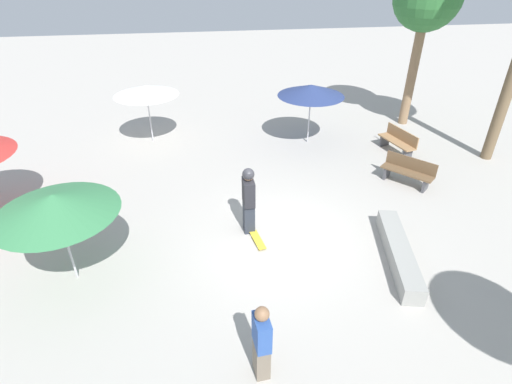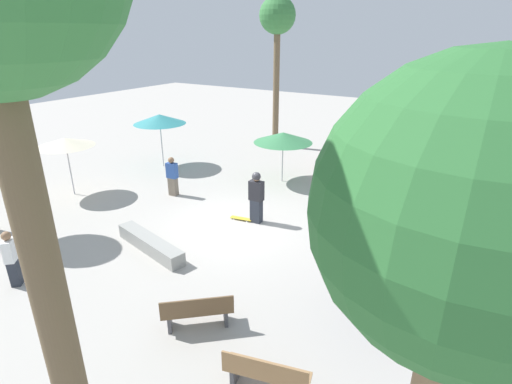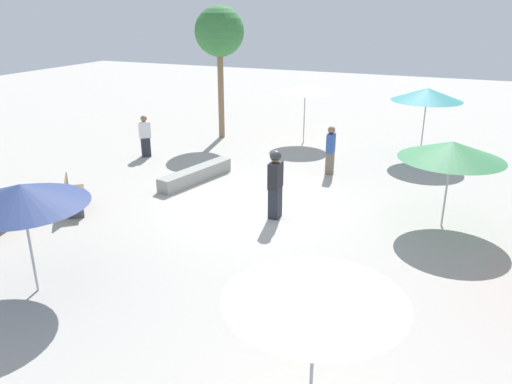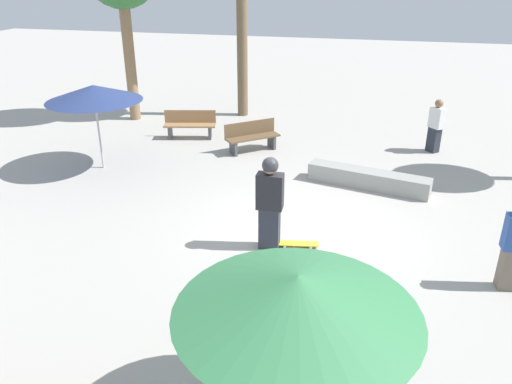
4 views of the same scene
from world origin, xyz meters
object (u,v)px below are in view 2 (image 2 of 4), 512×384
skateboard (241,218)px  shade_umbrella_red (369,129)px  concrete_ledge (150,244)px  shade_umbrella_green (283,137)px  skater_main (256,196)px  bench_far (266,374)px  shade_umbrella_teal (160,119)px  shade_umbrella_white (472,175)px  bench_near (197,311)px  bystander_far (12,258)px  palm_tree_left (277,23)px  shade_umbrella_cream (65,142)px  shade_umbrella_navy (395,247)px  palm_tree_center_left (467,226)px  bystander_watching (172,176)px

skateboard → shade_umbrella_red: 7.84m
concrete_ledge → shade_umbrella_green: size_ratio=1.18×
skater_main → bench_far: (-5.94, -3.87, -0.56)m
skateboard → shade_umbrella_teal: shade_umbrella_teal is taller
skater_main → concrete_ledge: (-3.36, 1.70, -0.77)m
shade_umbrella_white → shade_umbrella_red: bearing=47.3°
shade_umbrella_teal → shade_umbrella_white: bearing=-90.0°
skater_main → bench_near: bearing=106.3°
concrete_ledge → bystander_far: (-3.09, 1.72, 0.55)m
skateboard → palm_tree_left: palm_tree_left is taller
shade_umbrella_teal → palm_tree_left: size_ratio=0.32×
bench_far → shade_umbrella_cream: shade_umbrella_cream is taller
shade_umbrella_navy → skateboard: bearing=63.9°
concrete_ledge → palm_tree_center_left: (-4.13, -8.23, 4.57)m
concrete_ledge → skater_main: bearing=-26.9°
concrete_ledge → bench_near: size_ratio=1.99×
concrete_ledge → shade_umbrella_cream: size_ratio=1.27×
shade_umbrella_navy → bystander_far: bearing=111.9°
skateboard → shade_umbrella_green: bearing=-91.7°
shade_umbrella_navy → shade_umbrella_cream: bearing=84.5°
shade_umbrella_navy → palm_tree_left: (12.04, 9.52, 4.58)m
shade_umbrella_teal → shade_umbrella_navy: 13.75m
bench_near → shade_umbrella_green: (9.34, 2.87, 1.56)m
skateboard → shade_umbrella_green: shade_umbrella_green is taller
bench_far → bystander_watching: 10.20m
shade_umbrella_cream → shade_umbrella_red: bearing=-46.5°
palm_tree_center_left → bystander_watching: (7.82, 10.68, -3.99)m
shade_umbrella_red → bystander_far: bearing=159.6°
skateboard → shade_umbrella_cream: 7.63m
bench_near → shade_umbrella_navy: bearing=-8.5°
skateboard → concrete_ledge: 3.42m
concrete_ledge → shade_umbrella_cream: bearing=74.8°
shade_umbrella_teal → shade_umbrella_white: shade_umbrella_teal is taller
skateboard → shade_umbrella_teal: bearing=-35.1°
bench_near → palm_tree_center_left: palm_tree_center_left is taller
skater_main → palm_tree_center_left: bearing=129.5°
shade_umbrella_red → bystander_watching: shade_umbrella_red is taller
shade_umbrella_green → bystander_far: shade_umbrella_green is taller
bench_far → shade_umbrella_red: 13.35m
bench_near → shade_umbrella_cream: 10.17m
bench_near → shade_umbrella_white: bearing=19.9°
bystander_watching → shade_umbrella_teal: bearing=134.6°
bench_far → shade_umbrella_cream: bearing=146.4°
shade_umbrella_teal → shade_umbrella_white: size_ratio=1.09×
skater_main → concrete_ledge: size_ratio=0.62×
bench_near → bystander_far: bearing=152.0°
shade_umbrella_white → shade_umbrella_cream: 14.62m
skater_main → bystander_far: bearing=60.5°
shade_umbrella_red → skateboard: bearing=163.5°
bench_near → shade_umbrella_teal: 12.21m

